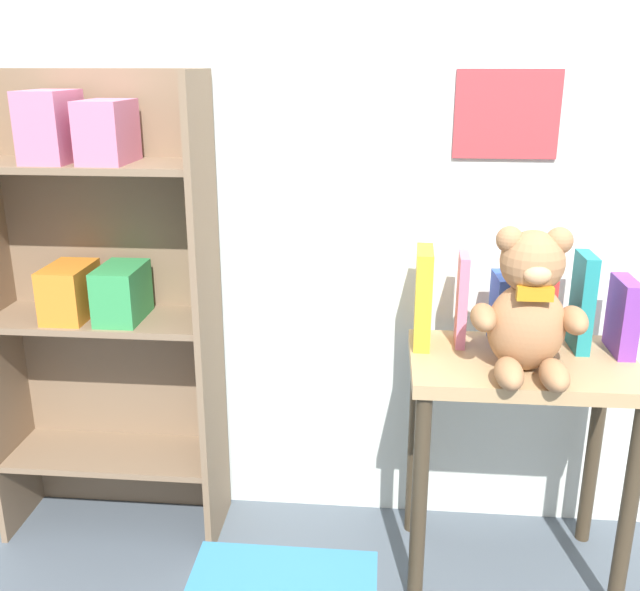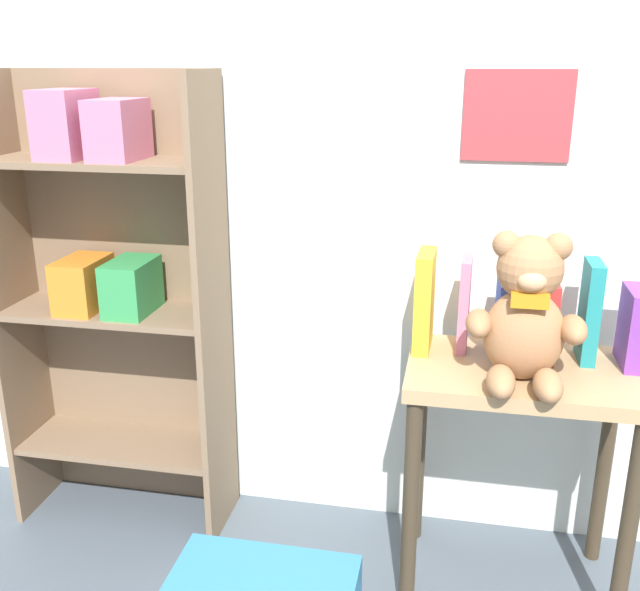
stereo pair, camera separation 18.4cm
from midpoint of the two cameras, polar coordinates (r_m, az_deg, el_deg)
The scene contains 10 objects.
wall_back at distance 1.96m, azimuth 7.25°, elevation 15.35°, with size 4.80×0.07×2.50m.
bookshelf_side at distance 2.10m, azimuth -19.47°, elevation 0.62°, with size 0.63×0.26×1.33m.
display_table at distance 1.89m, azimuth 12.96°, elevation -8.49°, with size 0.56×0.37×0.63m.
teddy_bear at distance 1.71m, azimuth 13.48°, elevation -1.04°, with size 0.27×0.25×0.35m.
book_standing_yellow at distance 1.85m, azimuth 5.47°, elevation -0.19°, with size 0.04×0.15×0.26m, color gold.
book_standing_pink at distance 1.87m, azimuth 8.55°, elevation -0.36°, with size 0.02×0.11×0.24m, color #D17093.
book_standing_blue at distance 1.89m, azimuth 11.55°, elevation -1.17°, with size 0.04×0.12×0.19m, color #2D51B7.
book_standing_red at distance 1.89m, azimuth 14.65°, elevation -1.25°, with size 0.04×0.14×0.20m, color red.
book_standing_teal at distance 1.90m, azimuth 17.70°, elevation -0.57°, with size 0.04×0.11×0.25m, color teal.
book_standing_purple at distance 1.92m, azimuth 20.61°, elevation -1.61°, with size 0.04×0.14×0.19m, color purple.
Camera 1 is at (-0.15, -0.50, 1.34)m, focal length 40.00 mm.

